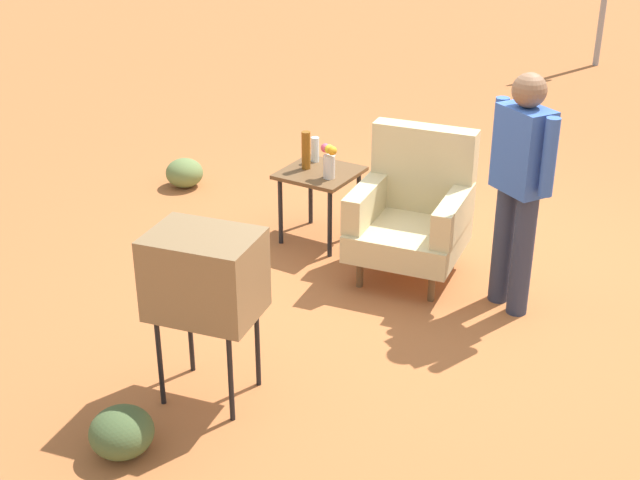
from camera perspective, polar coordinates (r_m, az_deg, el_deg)
The scene contains 10 objects.
ground_plane at distance 6.49m, azimuth 7.48°, elevation -2.49°, with size 60.00×60.00×0.00m, color #AD6033.
armchair at distance 6.36m, azimuth 6.07°, elevation 1.97°, with size 0.87×0.88×1.06m.
side_table at distance 6.84m, azimuth -0.01°, elevation 3.86°, with size 0.56×0.56×0.58m.
tv_on_stand at distance 4.85m, azimuth -7.49°, elevation -2.30°, with size 0.67×0.54×1.03m.
person_standing at distance 5.83m, azimuth 12.86°, elevation 3.86°, with size 0.50×0.37×1.64m.
bottle_short_clear at distance 6.97m, azimuth -0.32°, elevation 5.90°, with size 0.06×0.06×0.20m, color silver.
bottle_tall_amber at distance 6.81m, azimuth -0.92°, elevation 5.85°, with size 0.07×0.07×0.30m, color brown.
flower_vase at distance 6.62m, azimuth 0.59°, elevation 5.25°, with size 0.15×0.10×0.27m.
shrub_near at distance 4.83m, azimuth -12.76°, elevation -12.08°, with size 0.34×0.34×0.27m, color #475B33.
shrub_mid at distance 8.11m, azimuth -8.79°, elevation 4.33°, with size 0.34×0.34×0.26m, color olive.
Camera 1 is at (2.21, -5.29, 3.04)m, focal length 49.27 mm.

